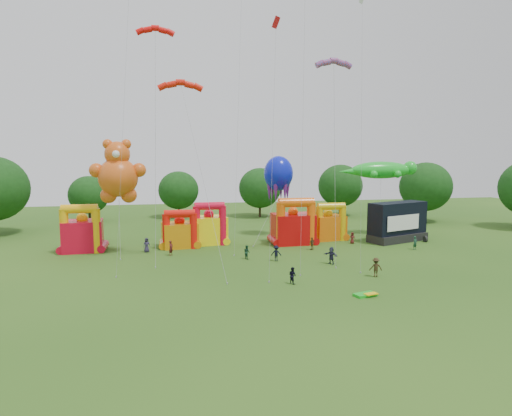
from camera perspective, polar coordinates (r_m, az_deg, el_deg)
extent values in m
plane|color=#254F16|center=(37.29, 5.31, -12.75)|extent=(160.00, 160.00, 0.00)
cylinder|color=#352314|center=(88.86, 20.32, -0.41)|extent=(0.44, 0.44, 3.72)
ellipsoid|color=#153F13|center=(88.42, 20.44, 2.52)|extent=(9.30, 9.30, 8.89)
cylinder|color=#352314|center=(92.57, 10.44, 0.13)|extent=(0.44, 0.44, 3.51)
ellipsoid|color=#153F13|center=(92.17, 10.50, 2.77)|extent=(8.77, 8.78, 8.39)
cylinder|color=#352314|center=(89.60, 0.49, -0.05)|extent=(0.44, 0.44, 3.30)
ellipsoid|color=#153F13|center=(89.20, 0.49, 2.52)|extent=(8.25, 8.25, 7.88)
cylinder|color=#352314|center=(89.85, -9.61, -0.20)|extent=(0.44, 0.44, 3.09)
ellipsoid|color=#153F13|center=(89.46, -9.66, 2.20)|extent=(7.73, 7.72, 7.38)
cylinder|color=#352314|center=(88.33, -20.08, -0.71)|extent=(0.44, 0.44, 2.88)
ellipsoid|color=#153F13|center=(87.96, -20.18, 1.56)|extent=(7.20, 7.20, 6.88)
cube|color=red|center=(62.46, -20.82, -3.27)|extent=(5.13, 4.24, 3.94)
cylinder|color=#FFB40D|center=(61.32, -22.82, -2.74)|extent=(1.07, 1.07, 5.63)
cylinder|color=#FFB40D|center=(60.65, -19.32, -2.69)|extent=(1.07, 1.07, 5.63)
cylinder|color=#FFB40D|center=(60.57, -21.19, -0.09)|extent=(4.32, 1.12, 1.12)
sphere|color=#FFB40D|center=(62.12, -20.91, -1.21)|extent=(1.40, 1.40, 1.40)
cube|color=orange|center=(61.78, -9.51, -3.34)|extent=(4.93, 4.17, 3.26)
cylinder|color=red|center=(60.37, -11.15, -2.94)|extent=(0.99, 0.99, 4.66)
cylinder|color=red|center=(60.45, -7.83, -2.86)|extent=(0.99, 0.99, 4.66)
cylinder|color=red|center=(60.03, -9.53, -0.71)|extent=(3.99, 1.04, 1.04)
sphere|color=red|center=(61.47, -9.54, -1.56)|extent=(1.40, 1.40, 1.40)
cube|color=yellow|center=(63.45, -5.90, -2.77)|extent=(5.04, 4.30, 3.79)
cylinder|color=red|center=(61.91, -7.43, -2.27)|extent=(0.99, 0.99, 5.41)
cylinder|color=red|center=(62.21, -4.19, -2.19)|extent=(0.99, 0.99, 5.41)
cylinder|color=red|center=(61.67, -5.84, 0.25)|extent=(4.01, 1.04, 1.04)
sphere|color=red|center=(63.12, -5.93, -0.80)|extent=(1.40, 1.40, 1.40)
cube|color=#BF090A|center=(63.52, 4.62, -2.59)|extent=(5.62, 4.57, 4.12)
cylinder|color=#FF5D0D|center=(61.33, 3.11, -2.08)|extent=(1.20, 1.20, 5.89)
cylinder|color=#FF5D0D|center=(62.49, 6.90, -1.95)|extent=(1.20, 1.20, 5.89)
cylinder|color=#FF5D0D|center=(61.49, 5.05, 0.69)|extent=(4.85, 1.26, 1.26)
sphere|color=#FF5D0D|center=(63.17, 4.64, -0.48)|extent=(1.40, 1.40, 1.40)
cube|color=orange|center=(67.13, 8.95, -2.41)|extent=(4.92, 4.17, 3.49)
cylinder|color=#E6B90C|center=(65.24, 7.91, -2.00)|extent=(0.98, 0.98, 4.99)
cylinder|color=#E6B90C|center=(66.44, 10.75, -1.89)|extent=(0.98, 0.98, 4.99)
cylinder|color=#E6B90C|center=(65.49, 9.39, 0.21)|extent=(3.96, 1.03, 1.03)
sphere|color=#E6B90C|center=(66.84, 8.98, -0.68)|extent=(1.40, 1.40, 1.40)
cube|color=black|center=(68.19, 17.26, -3.51)|extent=(9.53, 6.16, 1.10)
cube|color=black|center=(67.93, 17.27, -1.18)|extent=(9.38, 5.75, 4.46)
cube|color=white|center=(66.51, 17.94, -1.76)|extent=(5.82, 2.15, 2.10)
cylinder|color=black|center=(65.44, 15.05, -4.00)|extent=(0.30, 0.90, 0.90)
cylinder|color=black|center=(68.84, 20.41, -3.67)|extent=(0.30, 0.90, 0.90)
sphere|color=#DB5718|center=(58.08, -16.86, 3.69)|extent=(4.78, 4.78, 4.78)
sphere|color=#DB5718|center=(58.01, -16.96, 6.47)|extent=(3.04, 3.04, 3.04)
sphere|color=#DB5718|center=(58.14, -18.07, 7.61)|extent=(1.19, 1.19, 1.19)
sphere|color=#DB5718|center=(57.91, -15.92, 7.69)|extent=(1.19, 1.19, 1.19)
sphere|color=#DB5718|center=(58.35, -19.33, 4.46)|extent=(1.74, 1.74, 1.74)
sphere|color=#DB5718|center=(57.84, -14.42, 4.62)|extent=(1.74, 1.74, 1.74)
sphere|color=#DB5718|center=(58.37, -17.95, 1.52)|extent=(1.95, 1.95, 1.95)
sphere|color=#DB5718|center=(58.13, -15.61, 1.58)|extent=(1.95, 1.95, 1.95)
sphere|color=white|center=(56.55, -17.11, 6.46)|extent=(0.87, 0.87, 0.87)
ellipsoid|color=green|center=(71.47, 15.39, 4.60)|extent=(9.67, 3.02, 2.57)
sphere|color=green|center=(73.67, 18.70, 4.76)|extent=(2.08, 2.08, 2.08)
cone|color=green|center=(69.44, 11.74, 4.48)|extent=(3.78, 1.51, 1.51)
sphere|color=green|center=(73.69, 16.17, 4.19)|extent=(1.13, 1.13, 1.13)
sphere|color=green|center=(71.01, 17.28, 4.06)|extent=(1.13, 1.13, 1.13)
sphere|color=green|center=(72.05, 13.49, 4.22)|extent=(1.13, 1.13, 1.13)
sphere|color=green|center=(69.31, 14.52, 4.09)|extent=(1.13, 1.13, 1.13)
ellipsoid|color=#0D19C6|center=(68.65, 2.83, 4.34)|extent=(4.36, 4.36, 5.23)
cone|color=#591E8C|center=(69.15, 3.96, 2.36)|extent=(0.98, 0.98, 3.49)
cone|color=#591E8C|center=(70.15, 3.14, 2.43)|extent=(0.98, 0.98, 3.49)
cone|color=#591E8C|center=(69.82, 2.01, 2.41)|extent=(0.98, 0.98, 3.49)
cone|color=#591E8C|center=(68.47, 1.66, 2.33)|extent=(0.98, 0.98, 3.49)
cone|color=#591E8C|center=(67.44, 2.48, 2.25)|extent=(0.98, 0.98, 3.49)
cone|color=#591E8C|center=(67.78, 3.65, 2.27)|extent=(0.98, 0.98, 3.49)
cube|color=red|center=(51.19, 2.52, 22.18)|extent=(1.02, 1.02, 1.10)
cube|color=green|center=(41.96, 13.49, -10.48)|extent=(2.19, 1.49, 0.24)
cube|color=yellow|center=(41.83, 14.17, -10.36)|extent=(1.32, 0.90, 0.10)
imported|color=#312B48|center=(59.54, -13.51, -4.52)|extent=(1.05, 0.90, 1.83)
imported|color=#501716|center=(57.01, -10.58, -4.95)|extent=(0.77, 0.80, 1.84)
imported|color=#1A422C|center=(54.29, -1.15, -5.53)|extent=(0.91, 1.00, 1.66)
imported|color=black|center=(53.28, 2.54, -5.67)|extent=(1.34, 0.99, 1.85)
imported|color=#483B1D|center=(59.70, 7.03, -4.43)|extent=(1.05, 0.76, 1.66)
imported|color=#292944|center=(52.52, 9.40, -5.88)|extent=(1.52, 1.83, 1.97)
imported|color=#521917|center=(64.76, 11.95, -3.68)|extent=(0.80, 0.54, 1.58)
imported|color=#1A422D|center=(62.95, 19.27, -4.14)|extent=(0.76, 0.64, 1.76)
imported|color=black|center=(44.39, 4.58, -8.40)|extent=(0.93, 1.00, 1.65)
imported|color=#362915|center=(48.14, 14.74, -7.18)|extent=(1.41, 0.99, 1.98)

